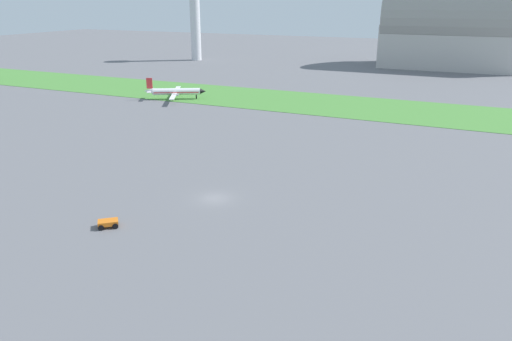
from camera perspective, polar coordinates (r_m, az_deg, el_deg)
ground_plane at (r=69.83m, az=-4.76°, el=-3.21°), size 600.00×600.00×0.00m
grass_taxiway_strip at (r=132.07m, az=10.04°, el=7.38°), size 360.00×28.00×0.08m
airplane_taxiing_turboprop at (r=140.02m, az=-9.31°, el=8.98°), size 15.86×18.22×5.97m
baggage_cart_near_gate at (r=63.58m, az=-16.69°, el=-5.80°), size 2.95×2.87×0.90m
hangar_distant at (r=216.51m, az=21.60°, el=15.10°), size 51.30×29.97×34.43m
control_tower at (r=229.28m, az=-7.07°, el=17.76°), size 8.00×8.00×35.60m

